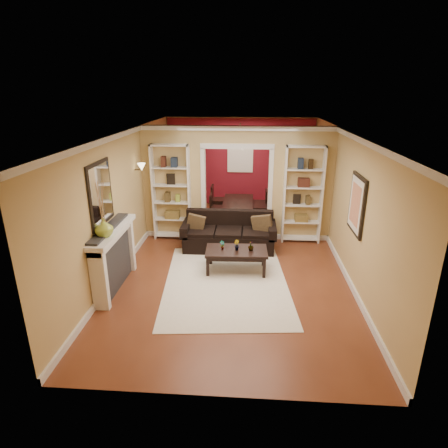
# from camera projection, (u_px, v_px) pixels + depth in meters

# --- Properties ---
(floor) EXTENTS (8.00, 8.00, 0.00)m
(floor) POSITION_uv_depth(u_px,v_px,m) (234.00, 257.00, 8.25)
(floor) COLOR brown
(floor) RESTS_ON ground
(ceiling) EXTENTS (8.00, 8.00, 0.00)m
(ceiling) POSITION_uv_depth(u_px,v_px,m) (235.00, 131.00, 7.33)
(ceiling) COLOR white
(ceiling) RESTS_ON ground
(wall_back) EXTENTS (8.00, 0.00, 8.00)m
(wall_back) POSITION_uv_depth(u_px,v_px,m) (240.00, 162.00, 11.54)
(wall_back) COLOR tan
(wall_back) RESTS_ON ground
(wall_front) EXTENTS (8.00, 0.00, 8.00)m
(wall_front) POSITION_uv_depth(u_px,v_px,m) (218.00, 299.00, 4.04)
(wall_front) COLOR tan
(wall_front) RESTS_ON ground
(wall_left) EXTENTS (0.00, 8.00, 8.00)m
(wall_left) POSITION_uv_depth(u_px,v_px,m) (129.00, 196.00, 7.94)
(wall_left) COLOR tan
(wall_left) RESTS_ON ground
(wall_right) EXTENTS (0.00, 8.00, 8.00)m
(wall_right) POSITION_uv_depth(u_px,v_px,m) (344.00, 200.00, 7.64)
(wall_right) COLOR tan
(wall_right) RESTS_ON ground
(partition_wall) EXTENTS (4.50, 0.15, 2.70)m
(partition_wall) POSITION_uv_depth(u_px,v_px,m) (237.00, 184.00, 8.92)
(partition_wall) COLOR tan
(partition_wall) RESTS_ON floor
(red_back_panel) EXTENTS (4.44, 0.04, 2.64)m
(red_back_panel) POSITION_uv_depth(u_px,v_px,m) (240.00, 164.00, 11.52)
(red_back_panel) COLOR maroon
(red_back_panel) RESTS_ON floor
(dining_window) EXTENTS (0.78, 0.03, 0.98)m
(dining_window) POSITION_uv_depth(u_px,v_px,m) (240.00, 156.00, 11.41)
(dining_window) COLOR #8CA5CC
(dining_window) RESTS_ON wall_back
(area_rug) EXTENTS (2.57, 3.40, 0.01)m
(area_rug) POSITION_uv_depth(u_px,v_px,m) (226.00, 282.00, 7.16)
(area_rug) COLOR white
(area_rug) RESTS_ON floor
(sofa) EXTENTS (2.13, 0.92, 0.83)m
(sofa) POSITION_uv_depth(u_px,v_px,m) (229.00, 232.00, 8.54)
(sofa) COLOR black
(sofa) RESTS_ON floor
(pillow_left) EXTENTS (0.40, 0.14, 0.40)m
(pillow_left) POSITION_uv_depth(u_px,v_px,m) (196.00, 223.00, 8.51)
(pillow_left) COLOR brown
(pillow_left) RESTS_ON sofa
(pillow_right) EXTENTS (0.46, 0.24, 0.44)m
(pillow_right) POSITION_uv_depth(u_px,v_px,m) (262.00, 224.00, 8.40)
(pillow_right) COLOR brown
(pillow_right) RESTS_ON sofa
(coffee_table) EXTENTS (1.24, 0.70, 0.46)m
(coffee_table) POSITION_uv_depth(u_px,v_px,m) (236.00, 260.00, 7.53)
(coffee_table) COLOR black
(coffee_table) RESTS_ON floor
(plant_left) EXTENTS (0.12, 0.11, 0.18)m
(plant_left) POSITION_uv_depth(u_px,v_px,m) (222.00, 245.00, 7.44)
(plant_left) COLOR #336626
(plant_left) RESTS_ON coffee_table
(plant_center) EXTENTS (0.14, 0.14, 0.20)m
(plant_center) POSITION_uv_depth(u_px,v_px,m) (237.00, 245.00, 7.42)
(plant_center) COLOR #336626
(plant_center) RESTS_ON coffee_table
(plant_right) EXTENTS (0.15, 0.15, 0.19)m
(plant_right) POSITION_uv_depth(u_px,v_px,m) (251.00, 246.00, 7.40)
(plant_right) COLOR #336626
(plant_right) RESTS_ON coffee_table
(bookshelf_left) EXTENTS (0.90, 0.30, 2.30)m
(bookshelf_left) POSITION_uv_depth(u_px,v_px,m) (172.00, 193.00, 8.93)
(bookshelf_left) COLOR white
(bookshelf_left) RESTS_ON floor
(bookshelf_right) EXTENTS (0.90, 0.30, 2.30)m
(bookshelf_right) POSITION_uv_depth(u_px,v_px,m) (303.00, 195.00, 8.72)
(bookshelf_right) COLOR white
(bookshelf_right) RESTS_ON floor
(fireplace) EXTENTS (0.32, 1.70, 1.16)m
(fireplace) POSITION_uv_depth(u_px,v_px,m) (115.00, 259.00, 6.78)
(fireplace) COLOR white
(fireplace) RESTS_ON floor
(vase) EXTENTS (0.36, 0.36, 0.32)m
(vase) POSITION_uv_depth(u_px,v_px,m) (104.00, 227.00, 6.20)
(vase) COLOR #95AD37
(vase) RESTS_ON fireplace
(mirror) EXTENTS (0.03, 0.95, 1.10)m
(mirror) POSITION_uv_depth(u_px,v_px,m) (100.00, 194.00, 6.38)
(mirror) COLOR silver
(mirror) RESTS_ON wall_left
(wall_sconce) EXTENTS (0.18, 0.18, 0.22)m
(wall_sconce) POSITION_uv_depth(u_px,v_px,m) (139.00, 168.00, 8.29)
(wall_sconce) COLOR #FFE0A5
(wall_sconce) RESTS_ON wall_left
(framed_art) EXTENTS (0.04, 0.85, 1.05)m
(framed_art) POSITION_uv_depth(u_px,v_px,m) (356.00, 205.00, 6.64)
(framed_art) COLOR black
(framed_art) RESTS_ON wall_right
(dining_table) EXTENTS (1.50, 0.84, 0.53)m
(dining_table) POSITION_uv_depth(u_px,v_px,m) (239.00, 210.00, 10.59)
(dining_table) COLOR black
(dining_table) RESTS_ON floor
(dining_chair_nw) EXTENTS (0.47, 0.47, 0.80)m
(dining_chair_nw) POSITION_uv_depth(u_px,v_px,m) (219.00, 208.00, 10.29)
(dining_chair_nw) COLOR black
(dining_chair_nw) RESTS_ON floor
(dining_chair_ne) EXTENTS (0.49, 0.49, 0.90)m
(dining_chair_ne) POSITION_uv_depth(u_px,v_px,m) (259.00, 207.00, 10.20)
(dining_chair_ne) COLOR black
(dining_chair_ne) RESTS_ON floor
(dining_chair_sw) EXTENTS (0.54, 0.54, 0.90)m
(dining_chair_sw) POSITION_uv_depth(u_px,v_px,m) (221.00, 200.00, 10.84)
(dining_chair_sw) COLOR black
(dining_chair_sw) RESTS_ON floor
(dining_chair_se) EXTENTS (0.40, 0.40, 0.80)m
(dining_chair_se) POSITION_uv_depth(u_px,v_px,m) (259.00, 203.00, 10.79)
(dining_chair_se) COLOR black
(dining_chair_se) RESTS_ON floor
(chandelier) EXTENTS (0.50, 0.50, 0.30)m
(chandelier) POSITION_uv_depth(u_px,v_px,m) (239.00, 147.00, 10.10)
(chandelier) COLOR #372A19
(chandelier) RESTS_ON ceiling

